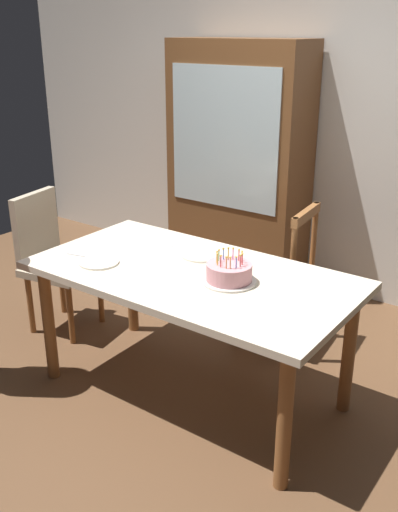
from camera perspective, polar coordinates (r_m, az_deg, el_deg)
The scene contains 11 objects.
ground at distance 3.47m, azimuth -0.69°, elevation -13.12°, with size 6.40×6.40×0.00m, color brown.
back_wall at distance 4.52m, azimuth 13.66°, elevation 12.43°, with size 6.40×0.10×2.60m, color beige.
dining_table at distance 3.14m, azimuth -0.74°, elevation -2.99°, with size 1.75×0.92×0.76m.
birthday_cake at distance 2.96m, azimuth 2.99°, elevation -1.70°, with size 0.28×0.28×0.17m.
plate_near_celebrant at distance 3.25m, azimuth -9.80°, elevation -0.61°, with size 0.22×0.22×0.01m, color silver.
plate_far_side at distance 3.30m, azimuth 0.18°, elevation 0.08°, with size 0.22×0.22×0.01m, color silver.
fork_near_celebrant at distance 3.37m, azimuth -11.51°, elevation 0.04°, with size 0.18×0.02×0.01m, color silver.
fork_far_side at distance 3.40m, azimuth -1.86°, elevation 0.69°, with size 0.18×0.02×0.01m, color silver.
chair_spindle_back at distance 3.78m, azimuth 7.62°, elevation -2.24°, with size 0.48×0.48×0.95m.
chair_upholstered at distance 4.07m, azimuth -14.30°, elevation 0.16°, with size 0.51×0.51×0.95m.
china_cabinet at distance 4.64m, azimuth 3.90°, elevation 8.83°, with size 1.10×0.45×1.90m.
Camera 1 is at (1.70, -2.29, 1.98)m, focal length 40.70 mm.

